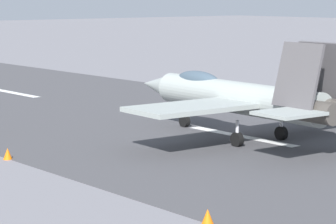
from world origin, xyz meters
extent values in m
plane|color=slate|center=(0.00, 0.00, 0.00)|extent=(400.00, 400.00, 0.00)
cube|color=#434246|center=(0.00, 0.00, 0.01)|extent=(240.00, 26.00, 0.02)
cube|color=white|center=(-0.81, 0.00, 0.02)|extent=(8.00, 0.70, 0.00)
cube|color=white|center=(25.48, 0.00, 0.02)|extent=(8.00, 0.70, 0.00)
cylinder|color=#98A19C|center=(-1.07, 0.61, 2.28)|extent=(12.36, 2.44, 1.76)
cone|color=#98A19C|center=(6.48, 0.19, 2.28)|extent=(2.91, 1.65, 1.49)
ellipsoid|color=#3F5160|center=(2.39, 0.42, 2.94)|extent=(3.66, 1.30, 1.10)
cylinder|color=#47423D|center=(-7.33, 1.51, 2.28)|extent=(2.26, 1.22, 1.10)
cylinder|color=#47423D|center=(-7.39, 0.41, 2.28)|extent=(2.26, 1.22, 1.10)
cube|color=#98A19C|center=(-1.84, 4.72, 2.18)|extent=(3.75, 6.54, 0.24)
cube|color=#98A19C|center=(-2.30, -3.38, 2.18)|extent=(3.75, 6.54, 0.24)
cube|color=#98A19C|center=(-7.23, 3.36, 2.38)|extent=(2.55, 2.93, 0.16)
cube|color=#514E51|center=(-6.37, 1.81, 3.98)|extent=(2.65, 1.09, 3.14)
cube|color=#514E51|center=(-6.47, 0.01, 3.98)|extent=(2.65, 1.09, 3.14)
cylinder|color=silver|center=(3.65, 0.35, 0.70)|extent=(0.18, 0.18, 1.40)
cylinder|color=black|center=(3.65, 0.35, 0.38)|extent=(0.78, 0.34, 0.76)
cylinder|color=silver|center=(-2.78, 2.31, 0.70)|extent=(0.18, 0.18, 1.40)
cylinder|color=black|center=(-2.78, 2.31, 0.38)|extent=(0.78, 0.34, 0.76)
cylinder|color=silver|center=(-2.96, -0.88, 0.70)|extent=(0.18, 0.18, 1.40)
cylinder|color=black|center=(-2.96, -0.88, 0.38)|extent=(0.78, 0.34, 0.76)
cone|color=orange|center=(-12.16, 13.04, 0.28)|extent=(0.44, 0.44, 0.55)
cone|color=orange|center=(2.00, 13.04, 0.28)|extent=(0.44, 0.44, 0.55)
camera|label=1|loc=(-31.34, 30.80, 7.76)|focal=83.98mm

